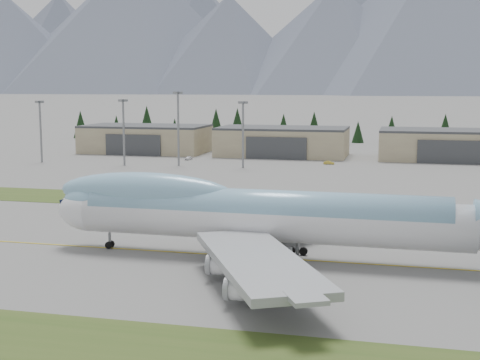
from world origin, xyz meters
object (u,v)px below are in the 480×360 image
(hangar_left, at_px, (146,139))
(service_vehicle_a, at_px, (189,160))
(boeing_747_freighter, at_px, (265,214))
(service_vehicle_b, at_px, (329,164))
(hangar_center, at_px, (283,141))
(hangar_right, at_px, (449,145))

(hangar_left, distance_m, service_vehicle_a, 33.86)
(boeing_747_freighter, relative_size, service_vehicle_b, 21.66)
(service_vehicle_a, distance_m, service_vehicle_b, 50.23)
(boeing_747_freighter, relative_size, hangar_center, 1.63)
(hangar_center, bearing_deg, hangar_left, 180.00)
(hangar_center, bearing_deg, service_vehicle_b, -50.46)
(hangar_left, height_order, hangar_center, same)
(hangar_left, bearing_deg, boeing_747_freighter, -62.24)
(hangar_right, bearing_deg, hangar_center, 180.00)
(hangar_left, xyz_separation_m, service_vehicle_a, (24.97, -22.22, -5.39))
(boeing_747_freighter, bearing_deg, hangar_right, 77.20)
(boeing_747_freighter, xyz_separation_m, service_vehicle_a, (-54.02, 127.87, -6.86))
(service_vehicle_a, height_order, service_vehicle_b, service_vehicle_a)
(hangar_left, distance_m, hangar_center, 55.00)
(service_vehicle_b, bearing_deg, hangar_center, 40.31)
(boeing_747_freighter, height_order, hangar_center, boeing_747_freighter)
(hangar_center, bearing_deg, hangar_right, 0.00)
(hangar_left, distance_m, hangar_right, 115.00)
(boeing_747_freighter, relative_size, service_vehicle_a, 19.76)
(hangar_center, height_order, hangar_right, same)
(hangar_center, bearing_deg, service_vehicle_a, -143.50)
(boeing_747_freighter, distance_m, service_vehicle_a, 138.98)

